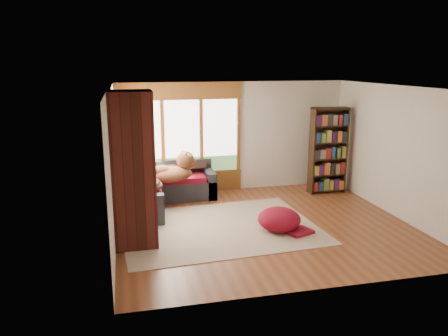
{
  "coord_description": "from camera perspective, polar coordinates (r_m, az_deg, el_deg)",
  "views": [
    {
      "loc": [
        -2.51,
        -7.49,
        3.03
      ],
      "look_at": [
        -0.58,
        0.86,
        0.95
      ],
      "focal_mm": 35.0,
      "sensor_mm": 36.0,
      "label": 1
    }
  ],
  "objects": [
    {
      "name": "wall_front",
      "position": [
        5.85,
        13.09,
        -3.93
      ],
      "size": [
        5.5,
        0.04,
        2.6
      ],
      "primitive_type": "cube",
      "color": "silver",
      "rests_on": "ground"
    },
    {
      "name": "windows_left",
      "position": [
        8.86,
        -14.14,
        2.28
      ],
      "size": [
        0.1,
        2.62,
        1.9
      ],
      "color": "brown",
      "rests_on": "wall_left"
    },
    {
      "name": "sectional_sofa",
      "position": [
        9.6,
        -9.17,
        -3.05
      ],
      "size": [
        2.2,
        2.2,
        0.8
      ],
      "rotation": [
        0.0,
        0.0,
        -0.01
      ],
      "color": "#232428",
      "rests_on": "ground"
    },
    {
      "name": "wall_left",
      "position": [
        7.69,
        -14.46,
        0.2
      ],
      "size": [
        0.04,
        5.0,
        2.6
      ],
      "primitive_type": "cube",
      "color": "silver",
      "rests_on": "ground"
    },
    {
      "name": "area_rug",
      "position": [
        8.29,
        -0.61,
        -7.77
      ],
      "size": [
        3.76,
        2.97,
        0.01
      ],
      "primitive_type": "cube",
      "rotation": [
        0.0,
        0.0,
        0.06
      ],
      "color": "beige",
      "rests_on": "ground"
    },
    {
      "name": "throw_pillows",
      "position": [
        9.63,
        -9.11,
        -0.16
      ],
      "size": [
        1.98,
        1.68,
        0.45
      ],
      "color": "#342419",
      "rests_on": "sectional_sofa"
    },
    {
      "name": "windows_back",
      "position": [
        10.19,
        -5.47,
        4.08
      ],
      "size": [
        2.82,
        0.1,
        1.9
      ],
      "color": "brown",
      "rests_on": "wall_back"
    },
    {
      "name": "wall_right",
      "position": [
        9.32,
        21.66,
        1.96
      ],
      "size": [
        0.04,
        5.0,
        2.6
      ],
      "primitive_type": "cube",
      "color": "silver",
      "rests_on": "ground"
    },
    {
      "name": "ceiling",
      "position": [
        7.92,
        5.59,
        10.45
      ],
      "size": [
        5.5,
        5.5,
        0.0
      ],
      "primitive_type": "plane",
      "color": "white"
    },
    {
      "name": "bookshelf",
      "position": [
        10.54,
        13.45,
        2.22
      ],
      "size": [
        0.87,
        0.29,
        2.03
      ],
      "color": "black",
      "rests_on": "ground"
    },
    {
      "name": "wall_back",
      "position": [
        10.45,
        1.07,
        4.1
      ],
      "size": [
        5.5,
        0.04,
        2.6
      ],
      "primitive_type": "cube",
      "color": "silver",
      "rests_on": "ground"
    },
    {
      "name": "roller_blind",
      "position": [
        9.61,
        -14.04,
        5.57
      ],
      "size": [
        0.03,
        0.72,
        0.9
      ],
      "primitive_type": "cube",
      "color": "gray",
      "rests_on": "wall_left"
    },
    {
      "name": "brick_chimney",
      "position": [
        7.35,
        -11.78,
        -0.28
      ],
      "size": [
        0.7,
        0.7,
        2.6
      ],
      "primitive_type": "cube",
      "color": "#471914",
      "rests_on": "ground"
    },
    {
      "name": "floor",
      "position": [
        8.46,
        5.18,
        -7.41
      ],
      "size": [
        5.5,
        5.5,
        0.0
      ],
      "primitive_type": "plane",
      "color": "brown",
      "rests_on": "ground"
    },
    {
      "name": "dog_tan",
      "position": [
        9.37,
        -6.52,
        -0.14
      ],
      "size": [
        1.1,
        0.81,
        0.55
      ],
      "rotation": [
        0.0,
        0.0,
        0.23
      ],
      "color": "brown",
      "rests_on": "sectional_sofa"
    },
    {
      "name": "dog_brindle",
      "position": [
        8.86,
        -9.86,
        -1.56
      ],
      "size": [
        0.67,
        0.83,
        0.41
      ],
      "rotation": [
        0.0,
        0.0,
        1.93
      ],
      "color": "#3D2920",
      "rests_on": "sectional_sofa"
    },
    {
      "name": "pouf",
      "position": [
        8.16,
        7.22,
        -6.57
      ],
      "size": [
        0.91,
        0.91,
        0.43
      ],
      "primitive_type": "ellipsoid",
      "rotation": [
        0.0,
        0.0,
        -0.17
      ],
      "color": "maroon",
      "rests_on": "area_rug"
    }
  ]
}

